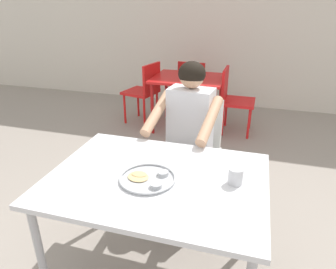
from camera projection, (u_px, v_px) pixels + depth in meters
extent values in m
cube|color=silver|center=(157.00, 179.00, 1.71)|extent=(1.21, 0.89, 0.03)
cylinder|color=#B2B2B7|center=(41.00, 259.00, 1.66)|extent=(0.04, 0.04, 0.72)
cylinder|color=#B2B2B7|center=(106.00, 183.00, 2.34)|extent=(0.04, 0.04, 0.72)
cylinder|color=#B2B2B7|center=(252.00, 208.00, 2.06)|extent=(0.04, 0.04, 0.72)
cylinder|color=#B7BABF|center=(148.00, 180.00, 1.67)|extent=(0.31, 0.31, 0.01)
torus|color=#B7BABF|center=(147.00, 178.00, 1.67)|extent=(0.31, 0.31, 0.01)
cylinder|color=#B2B5BA|center=(156.00, 185.00, 1.59)|extent=(0.06, 0.06, 0.02)
cylinder|color=maroon|center=(156.00, 185.00, 1.59)|extent=(0.05, 0.05, 0.01)
cylinder|color=#B2B5BA|center=(163.00, 173.00, 1.70)|extent=(0.06, 0.06, 0.02)
cylinder|color=#C65119|center=(163.00, 173.00, 1.70)|extent=(0.05, 0.05, 0.01)
ellipsoid|color=#DBB77A|center=(138.00, 177.00, 1.68)|extent=(0.15, 0.14, 0.01)
ellipsoid|color=tan|center=(139.00, 174.00, 1.69)|extent=(0.09, 0.06, 0.01)
cylinder|color=silver|center=(236.00, 176.00, 1.62)|extent=(0.08, 0.08, 0.09)
cylinder|color=#593319|center=(236.00, 172.00, 1.61)|extent=(0.07, 0.07, 0.02)
cube|color=silver|center=(190.00, 155.00, 2.58)|extent=(0.48, 0.44, 0.04)
cube|color=silver|center=(198.00, 122.00, 2.64)|extent=(0.42, 0.08, 0.43)
cylinder|color=silver|center=(204.00, 192.00, 2.48)|extent=(0.03, 0.03, 0.43)
cylinder|color=silver|center=(164.00, 183.00, 2.61)|extent=(0.03, 0.03, 0.43)
cylinder|color=silver|center=(214.00, 174.00, 2.74)|extent=(0.03, 0.03, 0.43)
cylinder|color=silver|center=(177.00, 166.00, 2.87)|extent=(0.03, 0.03, 0.43)
cylinder|color=#363636|center=(190.00, 211.00, 2.23)|extent=(0.10, 0.10, 0.47)
cylinder|color=#363636|center=(199.00, 166.00, 2.29)|extent=(0.17, 0.41, 0.12)
cylinder|color=#363636|center=(153.00, 201.00, 2.34)|extent=(0.10, 0.10, 0.47)
cylinder|color=#363636|center=(163.00, 158.00, 2.40)|extent=(0.17, 0.41, 0.12)
cube|color=silver|center=(190.00, 121.00, 2.40)|extent=(0.36, 0.24, 0.53)
cylinder|color=tan|center=(210.00, 120.00, 2.13)|extent=(0.13, 0.46, 0.25)
cylinder|color=tan|center=(157.00, 112.00, 2.28)|extent=(0.13, 0.46, 0.25)
sphere|color=tan|center=(192.00, 75.00, 2.25)|extent=(0.19, 0.19, 0.19)
ellipsoid|color=black|center=(192.00, 74.00, 2.25)|extent=(0.21, 0.20, 0.18)
cube|color=red|center=(188.00, 78.00, 4.01)|extent=(0.92, 0.77, 0.03)
cylinder|color=#A31414|center=(152.00, 109.00, 3.97)|extent=(0.04, 0.04, 0.68)
cylinder|color=#A31414|center=(214.00, 115.00, 3.77)|extent=(0.04, 0.04, 0.68)
cylinder|color=#A31414|center=(166.00, 95.00, 4.54)|extent=(0.04, 0.04, 0.68)
cylinder|color=#A31414|center=(220.00, 100.00, 4.33)|extent=(0.04, 0.04, 0.68)
cube|color=red|center=(141.00, 92.00, 4.31)|extent=(0.50, 0.50, 0.04)
cube|color=red|center=(152.00, 79.00, 4.14)|extent=(0.13, 0.39, 0.40)
cylinder|color=red|center=(125.00, 109.00, 4.35)|extent=(0.03, 0.03, 0.43)
cylinder|color=red|center=(138.00, 103.00, 4.62)|extent=(0.03, 0.03, 0.43)
cylinder|color=red|center=(144.00, 113.00, 4.20)|extent=(0.03, 0.03, 0.43)
cylinder|color=red|center=(157.00, 106.00, 4.47)|extent=(0.03, 0.03, 0.43)
cube|color=red|center=(238.00, 102.00, 3.97)|extent=(0.42, 0.44, 0.04)
cube|color=red|center=(225.00, 84.00, 3.93)|extent=(0.04, 0.41, 0.41)
cylinder|color=red|center=(250.00, 115.00, 4.17)|extent=(0.03, 0.03, 0.41)
cylinder|color=red|center=(249.00, 124.00, 3.87)|extent=(0.03, 0.03, 0.41)
cylinder|color=red|center=(226.00, 112.00, 4.26)|extent=(0.03, 0.03, 0.41)
cylinder|color=red|center=(222.00, 121.00, 3.96)|extent=(0.03, 0.03, 0.41)
cube|color=red|center=(194.00, 86.00, 4.74)|extent=(0.46, 0.42, 0.04)
cube|color=red|center=(191.00, 75.00, 4.51)|extent=(0.41, 0.07, 0.38)
cylinder|color=red|center=(186.00, 95.00, 5.02)|extent=(0.03, 0.03, 0.40)
cylinder|color=red|center=(207.00, 98.00, 4.91)|extent=(0.03, 0.03, 0.40)
cylinder|color=red|center=(180.00, 101.00, 4.76)|extent=(0.03, 0.03, 0.40)
cylinder|color=red|center=(202.00, 103.00, 4.64)|extent=(0.03, 0.03, 0.40)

